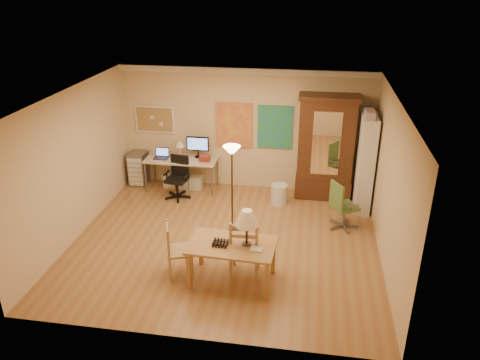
% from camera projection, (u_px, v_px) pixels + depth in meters
% --- Properties ---
extents(floor, '(5.50, 5.50, 0.00)m').
position_uv_depth(floor, '(225.00, 242.00, 8.56)').
color(floor, '#9D6437').
rests_on(floor, ground).
extents(crown_molding, '(5.50, 0.08, 0.12)m').
position_uv_depth(crown_molding, '(245.00, 71.00, 9.70)').
color(crown_molding, white).
rests_on(crown_molding, floor).
extents(corkboard, '(0.90, 0.04, 0.62)m').
position_uv_depth(corkboard, '(155.00, 119.00, 10.47)').
color(corkboard, '#A87A4F').
rests_on(corkboard, floor).
extents(art_panel_left, '(0.80, 0.04, 1.00)m').
position_uv_depth(art_panel_left, '(234.00, 125.00, 10.23)').
color(art_panel_left, yellow).
rests_on(art_panel_left, floor).
extents(art_panel_right, '(0.75, 0.04, 0.95)m').
position_uv_depth(art_panel_right, '(275.00, 127.00, 10.10)').
color(art_panel_right, teal).
rests_on(art_panel_right, floor).
extents(dining_table, '(1.38, 0.87, 1.26)m').
position_uv_depth(dining_table, '(237.00, 237.00, 7.18)').
color(dining_table, '#9A6632').
rests_on(dining_table, floor).
extents(ladder_chair_back, '(0.48, 0.46, 1.01)m').
position_uv_depth(ladder_chair_back, '(245.00, 249.00, 7.47)').
color(ladder_chair_back, '#9D6D47').
rests_on(ladder_chair_back, floor).
extents(ladder_chair_left, '(0.52, 0.54, 0.92)m').
position_uv_depth(ladder_chair_left, '(178.00, 251.00, 7.49)').
color(ladder_chair_left, '#9D6D47').
rests_on(ladder_chair_left, floor).
extents(torchiere_lamp, '(0.32, 0.32, 1.75)m').
position_uv_depth(torchiere_lamp, '(232.00, 165.00, 8.27)').
color(torchiere_lamp, '#3C2D18').
rests_on(torchiere_lamp, floor).
extents(computer_desk, '(1.60, 0.70, 1.21)m').
position_uv_depth(computer_desk, '(184.00, 170.00, 10.52)').
color(computer_desk, beige).
rests_on(computer_desk, floor).
extents(office_chair_black, '(0.57, 0.57, 0.93)m').
position_uv_depth(office_chair_black, '(178.00, 187.00, 10.16)').
color(office_chair_black, black).
rests_on(office_chair_black, floor).
extents(office_chair_green, '(0.59, 0.59, 0.95)m').
position_uv_depth(office_chair_green, '(342.00, 216.00, 8.95)').
color(office_chair_green, slate).
rests_on(office_chair_green, floor).
extents(drawer_cart, '(0.38, 0.45, 0.76)m').
position_uv_depth(drawer_cart, '(139.00, 168.00, 10.78)').
color(drawer_cart, slate).
rests_on(drawer_cart, floor).
extents(armoire, '(1.23, 0.58, 2.26)m').
position_uv_depth(armoire, '(325.00, 154.00, 9.93)').
color(armoire, '#3B2510').
rests_on(armoire, floor).
extents(bookshelf, '(0.30, 0.79, 1.98)m').
position_uv_depth(bookshelf, '(365.00, 164.00, 9.42)').
color(bookshelf, white).
rests_on(bookshelf, floor).
extents(wastebin, '(0.35, 0.35, 0.44)m').
position_uv_depth(wastebin, '(279.00, 194.00, 9.89)').
color(wastebin, silver).
rests_on(wastebin, floor).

